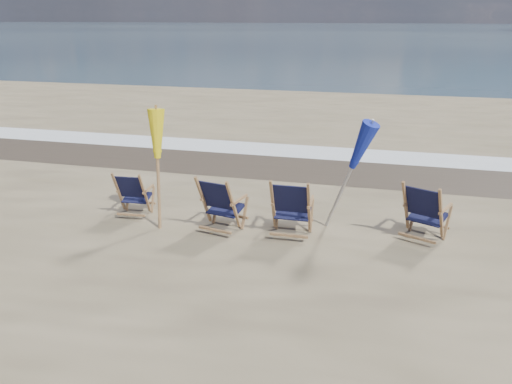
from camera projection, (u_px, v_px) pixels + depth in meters
ocean at (379, 31)px, 123.45m from camera, size 400.00×400.00×0.00m
surf_foam at (309, 152)px, 14.05m from camera, size 200.00×1.40×0.01m
wet_sand_strip at (300, 167)px, 12.68m from camera, size 200.00×2.60×0.00m
beach_chair_0 at (145, 195)px, 9.31m from camera, size 0.64×0.71×0.93m
beach_chair_1 at (233, 208)px, 8.52m from camera, size 0.83×0.89×1.07m
beach_chair_2 at (309, 210)px, 8.36m from camera, size 0.71×0.80×1.10m
beach_chair_3 at (441, 216)px, 8.14m from camera, size 0.94×0.99×1.07m
umbrella_yellow at (156, 141)px, 8.59m from camera, size 0.30×0.30×2.11m
umbrella_blue at (348, 144)px, 8.36m from camera, size 0.30×0.30×2.13m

